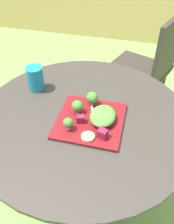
# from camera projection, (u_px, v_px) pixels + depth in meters

# --- Properties ---
(ground_plane) EXTENTS (12.00, 12.00, 0.00)m
(ground_plane) POSITION_uv_depth(u_px,v_px,m) (85.00, 199.00, 1.58)
(ground_plane) COLOR #70994C
(patio_table) EXTENTS (0.97, 0.97, 0.74)m
(patio_table) POSITION_uv_depth(u_px,v_px,m) (84.00, 150.00, 1.25)
(patio_table) COLOR #38332D
(patio_table) RESTS_ON ground_plane
(patio_chair) EXTENTS (0.57, 0.57, 0.90)m
(patio_chair) POSITION_uv_depth(u_px,v_px,m) (150.00, 64.00, 1.82)
(patio_chair) COLOR #332D28
(patio_chair) RESTS_ON ground_plane
(salad_plate) EXTENTS (0.28, 0.28, 0.01)m
(salad_plate) POSITION_uv_depth(u_px,v_px,m) (90.00, 121.00, 1.05)
(salad_plate) COLOR maroon
(salad_plate) RESTS_ON patio_table
(drinking_glass) EXTENTS (0.08, 0.08, 0.12)m
(drinking_glass) POSITION_uv_depth(u_px,v_px,m) (36.00, 80.00, 1.20)
(drinking_glass) COLOR teal
(drinking_glass) RESTS_ON patio_table
(fork) EXTENTS (0.06, 0.15, 0.00)m
(fork) POSITION_uv_depth(u_px,v_px,m) (92.00, 112.00, 1.08)
(fork) COLOR silver
(fork) RESTS_ON salad_plate
(lettuce_mound) EXTENTS (0.11, 0.14, 0.05)m
(lettuce_mound) POSITION_uv_depth(u_px,v_px,m) (103.00, 116.00, 1.03)
(lettuce_mound) COLOR #519338
(lettuce_mound) RESTS_ON salad_plate
(broccoli_floret_0) EXTENTS (0.05, 0.05, 0.07)m
(broccoli_floret_0) POSITION_uv_depth(u_px,v_px,m) (92.00, 98.00, 1.10)
(broccoli_floret_0) COLOR #99B770
(broccoli_floret_0) RESTS_ON salad_plate
(broccoli_floret_1) EXTENTS (0.05, 0.05, 0.06)m
(broccoli_floret_1) POSITION_uv_depth(u_px,v_px,m) (77.00, 106.00, 1.06)
(broccoli_floret_1) COLOR #99B770
(broccoli_floret_1) RESTS_ON salad_plate
(broccoli_floret_2) EXTENTS (0.04, 0.04, 0.06)m
(broccoli_floret_2) POSITION_uv_depth(u_px,v_px,m) (68.00, 123.00, 0.98)
(broccoli_floret_2) COLOR #99B770
(broccoli_floret_2) RESTS_ON salad_plate
(cucumber_slice_0) EXTENTS (0.05, 0.05, 0.01)m
(cucumber_slice_0) POSITION_uv_depth(u_px,v_px,m) (88.00, 137.00, 0.97)
(cucumber_slice_0) COLOR #8EB766
(cucumber_slice_0) RESTS_ON salad_plate
(beet_chunk_0) EXTENTS (0.05, 0.04, 0.04)m
(beet_chunk_0) POSITION_uv_depth(u_px,v_px,m) (102.00, 134.00, 0.96)
(beet_chunk_0) COLOR maroon
(beet_chunk_0) RESTS_ON salad_plate
(beet_chunk_1) EXTENTS (0.04, 0.03, 0.03)m
(beet_chunk_1) POSITION_uv_depth(u_px,v_px,m) (81.00, 119.00, 1.03)
(beet_chunk_1) COLOR maroon
(beet_chunk_1) RESTS_ON salad_plate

